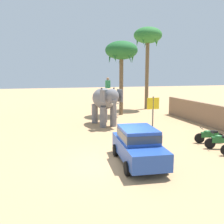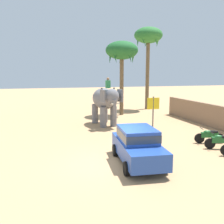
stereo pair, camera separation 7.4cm
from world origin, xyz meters
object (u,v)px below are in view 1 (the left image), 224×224
at_px(car_sedan_foreground, 138,144).
at_px(motorcycle_fourth_in_row, 209,136).
at_px(elephant_with_mahout, 105,101).
at_px(signboard_yellow, 153,105).
at_px(motorcycle_mid_row, 221,141).
at_px(palm_tree_near_hut, 121,52).
at_px(palm_tree_behind_elephant, 148,38).

relative_size(car_sedan_foreground, motorcycle_fourth_in_row, 2.41).
height_order(elephant_with_mahout, motorcycle_fourth_in_row, elephant_with_mahout).
bearing_deg(signboard_yellow, motorcycle_mid_row, -80.05).
relative_size(palm_tree_near_hut, signboard_yellow, 3.05).
bearing_deg(elephant_with_mahout, signboard_yellow, -24.72).
distance_m(elephant_with_mahout, palm_tree_near_hut, 6.82).
bearing_deg(palm_tree_behind_elephant, motorcycle_fourth_in_row, -98.86).
bearing_deg(motorcycle_fourth_in_row, palm_tree_behind_elephant, 81.14).
height_order(elephant_with_mahout, motorcycle_mid_row, elephant_with_mahout).
distance_m(motorcycle_mid_row, palm_tree_near_hut, 13.93).
height_order(car_sedan_foreground, palm_tree_near_hut, palm_tree_near_hut).
distance_m(car_sedan_foreground, motorcycle_mid_row, 5.40).
bearing_deg(car_sedan_foreground, palm_tree_near_hut, 75.07).
bearing_deg(signboard_yellow, palm_tree_near_hut, 95.85).
xyz_separation_m(car_sedan_foreground, palm_tree_near_hut, (3.56, 13.36, 5.30)).
bearing_deg(motorcycle_mid_row, motorcycle_fourth_in_row, 83.39).
bearing_deg(car_sedan_foreground, motorcycle_mid_row, 8.51).
height_order(motorcycle_fourth_in_row, palm_tree_near_hut, palm_tree_near_hut).
height_order(motorcycle_mid_row, palm_tree_behind_elephant, palm_tree_behind_elephant).
height_order(motorcycle_fourth_in_row, palm_tree_behind_elephant, palm_tree_behind_elephant).
bearing_deg(motorcycle_fourth_in_row, palm_tree_near_hut, 99.45).
height_order(car_sedan_foreground, motorcycle_mid_row, car_sedan_foreground).
relative_size(car_sedan_foreground, elephant_with_mahout, 1.07).
xyz_separation_m(motorcycle_mid_row, palm_tree_near_hut, (-1.76, 12.56, 5.76)).
bearing_deg(car_sedan_foreground, motorcycle_fourth_in_row, 19.89).
xyz_separation_m(motorcycle_mid_row, motorcycle_fourth_in_row, (0.14, 1.18, 0.00)).
bearing_deg(motorcycle_fourth_in_row, motorcycle_mid_row, -96.61).
distance_m(palm_tree_near_hut, signboard_yellow, 7.64).
xyz_separation_m(car_sedan_foreground, elephant_with_mahout, (0.69, 8.86, 1.06)).
height_order(palm_tree_behind_elephant, palm_tree_near_hut, palm_tree_behind_elephant).
bearing_deg(elephant_with_mahout, motorcycle_mid_row, -60.14).
bearing_deg(elephant_with_mahout, palm_tree_behind_elephant, 47.15).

